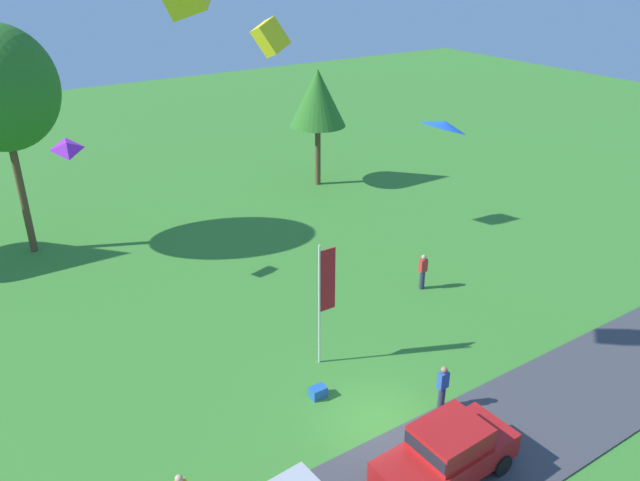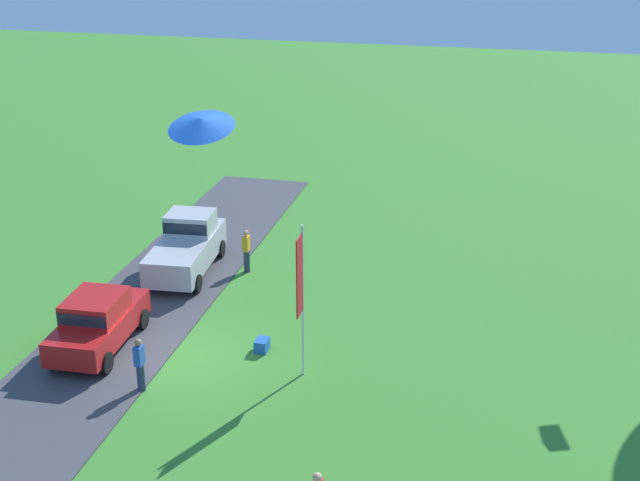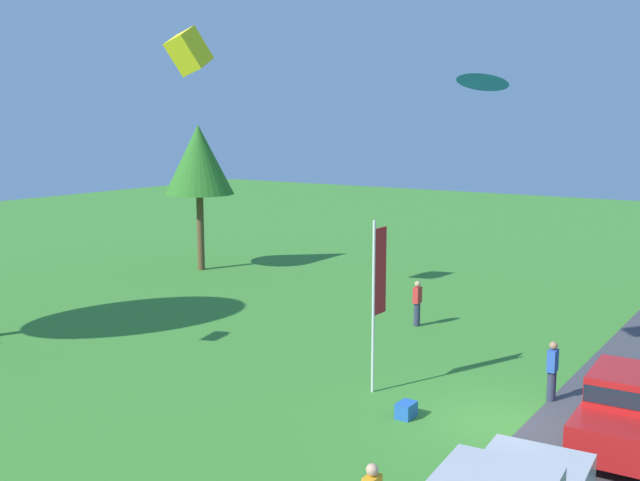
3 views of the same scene
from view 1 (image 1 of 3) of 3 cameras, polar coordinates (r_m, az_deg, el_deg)
ground_plane at (r=21.43m, az=5.40°, el=-16.34°), size 120.00×120.00×0.00m
pavement_strip at (r=20.00m, az=10.47°, el=-20.39°), size 36.00×4.40×0.06m
car_sedan_far_end at (r=19.29m, az=11.55°, el=-18.40°), size 4.47×2.09×1.84m
person_watching_sky at (r=28.60m, az=9.38°, el=-2.81°), size 0.36×0.24×1.71m
person_beside_suv at (r=21.75m, az=11.13°, el=-13.04°), size 0.36×0.24×1.71m
tree_right_of_center at (r=39.62m, az=-0.21°, el=12.87°), size 3.52×3.52×7.44m
flag_banner at (r=22.37m, az=0.44°, el=-4.43°), size 0.71×0.08×4.90m
cooler_box at (r=22.25m, az=-0.17°, el=-13.68°), size 0.56×0.40×0.40m
kite_box_trailing_tail at (r=31.14m, az=-4.54°, el=18.03°), size 1.60×1.50×1.99m
kite_delta_near_flag at (r=21.48m, az=11.26°, el=10.37°), size 1.64×1.64×0.70m
kite_diamond_high_right at (r=28.20m, az=-22.14°, el=7.94°), size 1.17×1.18×0.76m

